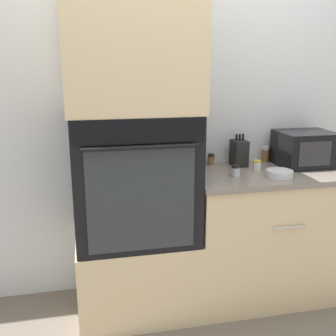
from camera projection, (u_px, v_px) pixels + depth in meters
ground_plane at (204, 326)px, 2.49m from camera, size 12.00×12.00×0.00m
wall_back at (181, 116)px, 2.76m from camera, size 8.00×0.05×2.50m
oven_cabinet_base at (136, 271)px, 2.63m from camera, size 0.77×0.60×0.53m
wall_oven at (134, 176)px, 2.45m from camera, size 0.74×0.64×0.80m
oven_cabinet_upper at (131, 38)px, 2.25m from camera, size 0.77×0.60×0.85m
counter_unit at (266, 233)px, 2.77m from camera, size 1.10×0.63×0.91m
microwave at (305, 149)px, 2.76m from camera, size 0.38×0.33×0.24m
knife_block at (239, 153)px, 2.76m from camera, size 0.10×0.13×0.23m
bowl at (280, 174)px, 2.50m from camera, size 0.17×0.17×0.04m
condiment_jar_near at (236, 171)px, 2.52m from camera, size 0.06×0.06×0.07m
condiment_jar_mid at (257, 165)px, 2.66m from camera, size 0.06×0.06×0.07m
condiment_jar_far at (265, 154)px, 2.89m from camera, size 0.05×0.05×0.11m
condiment_jar_back at (211, 159)px, 2.80m from camera, size 0.05×0.05×0.08m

